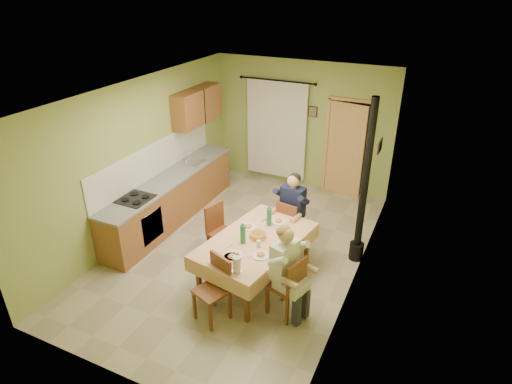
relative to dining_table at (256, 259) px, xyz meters
The scene contains 17 objects.
floor 0.94m from the dining_table, 132.95° to the left, with size 4.00×6.00×0.01m, color tan.
room_shell 1.68m from the dining_table, 132.95° to the left, with size 4.04×6.04×2.82m.
kitchen_run 2.52m from the dining_table, 155.78° to the left, with size 0.64×3.64×1.56m.
upper_cabinets 3.70m from the dining_table, 135.92° to the left, with size 0.35×1.40×0.70m, color brown.
curtain 3.82m from the dining_table, 107.88° to the left, with size 1.70×0.07×2.22m.
doorway 3.66m from the dining_table, 82.71° to the left, with size 0.96×0.22×2.15m.
dining_table is the anchor object (origin of this frame).
tableware 0.46m from the dining_table, 87.32° to the right, with size 0.75×1.62×0.33m.
chair_far 1.07m from the dining_table, 80.75° to the left, with size 0.45×0.45×0.94m.
chair_near 1.05m from the dining_table, 99.89° to the right, with size 0.53×0.53×0.97m.
chair_right 0.88m from the dining_table, 36.18° to the right, with size 0.52×0.52×0.97m.
chair_left 0.83m from the dining_table, 158.03° to the left, with size 0.51×0.51×0.97m.
man_far 1.19m from the dining_table, 80.75° to the left, with size 0.62×0.52×1.39m.
man_right 1.00m from the dining_table, 36.48° to the right, with size 0.57×0.64×1.39m.
stove_flue 1.91m from the dining_table, 43.27° to the left, with size 0.24×0.24×2.80m.
picture_back 3.87m from the dining_table, 95.38° to the left, with size 0.19×0.03×0.23m, color black.
picture_right 2.73m from the dining_table, 53.02° to the left, with size 0.03×0.31×0.21m, color brown.
Camera 1 is at (2.89, -5.59, 4.33)m, focal length 30.00 mm.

